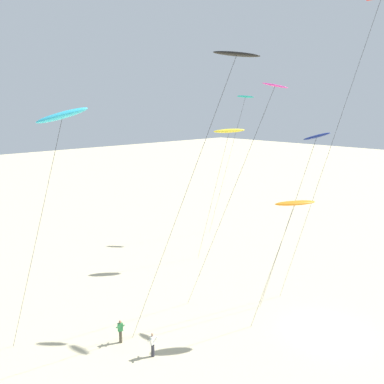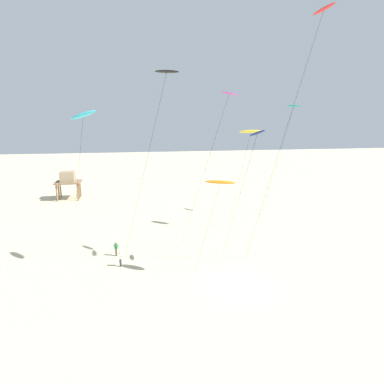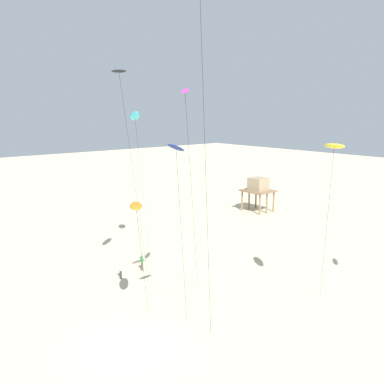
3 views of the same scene
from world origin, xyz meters
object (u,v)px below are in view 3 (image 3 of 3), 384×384
object	(u,v)px
kite_yellow	(334,147)
stilt_house	(258,187)
kite_navy	(176,151)
kite_flyer_nearest	(121,270)
kite_orange	(136,206)
kite_flyer_middle	(142,262)
kite_magenta	(186,101)
kite_black	(119,74)
kite_cyan	(135,117)

from	to	relation	value
kite_yellow	stilt_house	xyz separation A→B (m)	(-28.07, 23.29, -9.64)
kite_navy	kite_flyer_nearest	xyz separation A→B (m)	(-13.23, 3.29, -12.81)
kite_orange	kite_flyer_middle	world-z (taller)	kite_orange
kite_magenta	kite_black	distance (m)	6.69
kite_cyan	kite_flyer_nearest	size ratio (longest dim) A/B	9.76
kite_magenta	kite_navy	size ratio (longest dim) A/B	1.25
kite_cyan	kite_navy	xyz separation A→B (m)	(16.55, -7.49, -1.90)
kite_orange	kite_yellow	xyz separation A→B (m)	(7.59, 12.96, 4.08)
kite_orange	kite_flyer_nearest	bearing A→B (deg)	156.57
kite_flyer_nearest	kite_black	bearing A→B (deg)	-26.16
kite_navy	kite_cyan	bearing A→B (deg)	155.65
kite_yellow	kite_flyer_nearest	size ratio (longest dim) A/B	8.34
kite_flyer_nearest	stilt_house	distance (m)	34.07
kite_magenta	kite_flyer_middle	xyz separation A→B (m)	(-11.60, 3.58, -16.11)
kite_black	stilt_house	bearing A→B (deg)	114.65
kite_magenta	kite_black	world-z (taller)	kite_black
kite_magenta	kite_cyan	size ratio (longest dim) A/B	1.10
kite_flyer_nearest	kite_magenta	bearing A→B (deg)	-3.69
kite_orange	kite_magenta	xyz separation A→B (m)	(1.49, 3.42, 7.48)
kite_yellow	kite_navy	world-z (taller)	kite_navy
kite_black	kite_flyer_nearest	bearing A→B (deg)	153.84
kite_cyan	kite_black	distance (m)	11.11
kite_orange	kite_flyer_middle	xyz separation A→B (m)	(-10.12, 7.00, -8.63)
kite_orange	kite_magenta	size ratio (longest dim) A/B	0.54
kite_orange	kite_cyan	world-z (taller)	kite_cyan
kite_orange	stilt_house	size ratio (longest dim) A/B	1.78
kite_orange	kite_magenta	distance (m)	8.36
stilt_house	kite_flyer_nearest	bearing A→B (deg)	-71.19
stilt_house	kite_cyan	bearing A→B (deg)	-74.72
kite_magenta	kite_flyer_middle	world-z (taller)	kite_magenta
kite_cyan	kite_black	world-z (taller)	kite_black
kite_yellow	kite_flyer_middle	world-z (taller)	kite_yellow
kite_yellow	kite_black	world-z (taller)	kite_black
kite_navy	kite_black	world-z (taller)	kite_black
kite_orange	kite_yellow	bearing A→B (deg)	59.62
kite_cyan	kite_black	xyz separation A→B (m)	(8.22, -6.61, 3.49)
kite_cyan	kite_navy	world-z (taller)	kite_cyan
kite_navy	kite_magenta	bearing A→B (deg)	130.56
kite_yellow	kite_orange	bearing A→B (deg)	-120.38
kite_black	kite_flyer_middle	size ratio (longest dim) A/B	11.73
kite_yellow	kite_black	distance (m)	17.49
kite_magenta	kite_flyer_middle	bearing A→B (deg)	162.87
kite_black	kite_flyer_nearest	distance (m)	19.00
kite_yellow	stilt_house	world-z (taller)	kite_yellow
kite_yellow	kite_cyan	xyz separation A→B (m)	(-20.45, -4.62, 2.00)
kite_yellow	kite_cyan	bearing A→B (deg)	-167.26
kite_cyan	kite_yellow	bearing A→B (deg)	12.74
kite_cyan	kite_flyer_nearest	xyz separation A→B (m)	(3.32, -4.20, -14.71)
kite_yellow	kite_cyan	world-z (taller)	kite_cyan
kite_flyer_middle	stilt_house	bearing A→B (deg)	109.51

